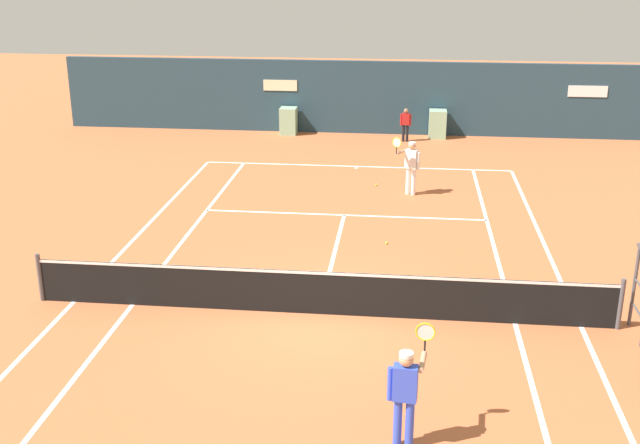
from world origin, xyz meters
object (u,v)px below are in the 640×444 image
player_near_side (406,389)px  ball_kid_right_post (406,123)px  tennis_ball_near_service_line (376,185)px  tennis_ball_mid_court (387,243)px  player_on_baseline (411,163)px

player_near_side → ball_kid_right_post: player_near_side is taller
ball_kid_right_post → tennis_ball_near_service_line: bearing=83.7°
ball_kid_right_post → tennis_ball_mid_court: 11.47m
player_on_baseline → player_near_side: 12.95m
player_near_side → player_on_baseline: bearing=95.8°
ball_kid_right_post → tennis_ball_mid_court: bearing=89.7°
ball_kid_right_post → tennis_ball_near_service_line: 6.34m
tennis_ball_near_service_line → player_on_baseline: bearing=-37.9°
player_near_side → tennis_ball_mid_court: size_ratio=27.01×
tennis_ball_near_service_line → tennis_ball_mid_court: size_ratio=1.00×
ball_kid_right_post → tennis_ball_mid_court: ball_kid_right_post is taller
player_on_baseline → tennis_ball_mid_court: bearing=109.8°
player_near_side → ball_kid_right_post: size_ratio=1.41×
tennis_ball_mid_court → player_near_side: bearing=-86.5°
player_on_baseline → ball_kid_right_post: (-0.21, 7.07, -0.25)m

